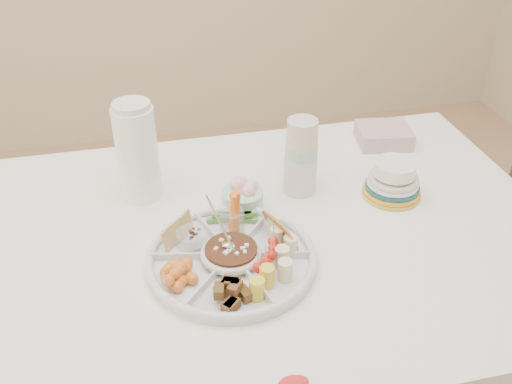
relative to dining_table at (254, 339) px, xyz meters
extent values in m
cube|color=white|center=(0.00, 0.00, 0.00)|extent=(1.52, 1.02, 0.76)
cube|color=brown|center=(0.90, 0.22, 0.16)|extent=(0.49, 0.49, 1.09)
cylinder|color=silver|center=(-0.07, -0.10, 0.40)|extent=(0.45, 0.45, 0.04)
cylinder|color=#542511|center=(-0.07, -0.10, 0.41)|extent=(0.14, 0.14, 0.04)
cylinder|color=silver|center=(0.16, 0.16, 0.50)|extent=(0.09, 0.09, 0.24)
cylinder|color=white|center=(-0.25, 0.23, 0.52)|extent=(0.12, 0.12, 0.27)
cylinder|color=silver|center=(-0.01, 0.11, 0.42)|extent=(0.11, 0.11, 0.08)
cube|color=#C5A0AA|center=(0.49, 0.35, 0.40)|extent=(0.17, 0.16, 0.05)
cylinder|color=yellow|center=(0.39, 0.08, 0.43)|extent=(0.19, 0.19, 0.10)
camera|label=1|loc=(-0.24, -1.07, 1.24)|focal=40.00mm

